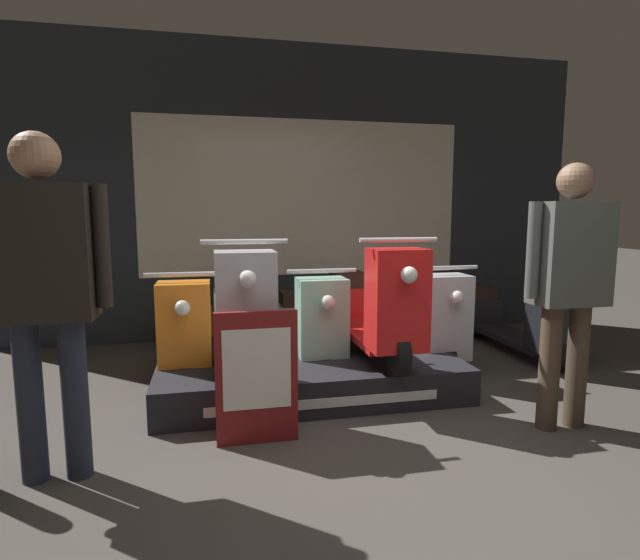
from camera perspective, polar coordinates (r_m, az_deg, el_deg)
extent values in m
plane|color=#423D38|center=(2.84, 11.02, -21.62)|extent=(30.00, 30.00, 0.00)
cube|color=#23282D|center=(5.65, -1.92, 9.82)|extent=(6.47, 0.08, 3.20)
cube|color=beige|center=(5.60, -1.84, 9.33)|extent=(3.56, 0.01, 1.70)
cube|color=black|center=(4.10, -1.59, -10.15)|extent=(2.29, 1.42, 0.27)
cube|color=silver|center=(3.44, 0.66, -13.90)|extent=(1.60, 0.01, 0.07)
cylinder|color=black|center=(3.31, -8.32, -9.23)|extent=(0.09, 0.33, 0.33)
cylinder|color=black|center=(4.61, -9.48, -4.42)|extent=(0.09, 0.33, 0.33)
cube|color=#BCBCC1|center=(3.96, -8.99, -6.55)|extent=(0.36, 1.25, 0.05)
cube|color=#BCBCC1|center=(3.24, -8.48, -2.89)|extent=(0.38, 0.29, 0.70)
cube|color=#BCBCC1|center=(4.57, -9.48, -3.45)|extent=(0.40, 0.34, 0.37)
cube|color=black|center=(4.52, -9.55, -0.27)|extent=(0.29, 0.31, 0.14)
cylinder|color=silver|center=(3.19, -8.61, 4.36)|extent=(0.55, 0.03, 0.03)
sphere|color=white|center=(3.01, -8.30, 0.09)|extent=(0.11, 0.11, 0.11)
cylinder|color=black|center=(3.52, 8.81, -8.19)|extent=(0.09, 0.33, 0.33)
cylinder|color=black|center=(4.77, 3.00, -3.93)|extent=(0.09, 0.33, 0.33)
cube|color=red|center=(4.14, 5.46, -5.86)|extent=(0.36, 1.25, 0.05)
cube|color=red|center=(3.46, 8.79, -2.23)|extent=(0.38, 0.29, 0.70)
cube|color=red|center=(4.73, 3.09, -2.98)|extent=(0.40, 0.34, 0.37)
cube|color=black|center=(4.68, 3.14, 0.09)|extent=(0.29, 0.31, 0.14)
cylinder|color=silver|center=(3.41, 8.98, 4.56)|extent=(0.55, 0.03, 0.03)
sphere|color=white|center=(3.25, 10.14, 0.59)|extent=(0.11, 0.11, 0.11)
cylinder|color=black|center=(3.94, -15.02, -10.69)|extent=(0.09, 0.33, 0.33)
cylinder|color=black|center=(5.24, -14.32, -6.09)|extent=(0.09, 0.33, 0.33)
cube|color=orange|center=(4.59, -14.62, -8.17)|extent=(0.36, 1.25, 0.05)
cube|color=orange|center=(3.86, -15.19, -5.40)|extent=(0.38, 0.29, 0.70)
cube|color=orange|center=(5.19, -14.36, -5.25)|extent=(0.40, 0.34, 0.37)
cube|color=black|center=(5.13, -14.46, -2.47)|extent=(0.29, 0.31, 0.14)
cylinder|color=silver|center=(3.79, -15.42, 0.64)|extent=(0.55, 0.03, 0.03)
sphere|color=white|center=(3.62, -15.47, -3.09)|extent=(0.11, 0.11, 0.11)
cylinder|color=black|center=(4.02, 0.27, -10.05)|extent=(0.09, 0.33, 0.33)
cylinder|color=black|center=(5.30, -2.89, -5.70)|extent=(0.09, 0.33, 0.33)
cube|color=#8EC6AD|center=(4.65, -1.53, -7.69)|extent=(0.36, 1.25, 0.05)
cube|color=#8EC6AD|center=(3.95, 0.20, -4.86)|extent=(0.38, 0.29, 0.70)
cube|color=#8EC6AD|center=(5.25, -2.85, -4.87)|extent=(0.40, 0.34, 0.37)
cube|color=black|center=(5.20, -2.86, -2.12)|extent=(0.29, 0.31, 0.14)
cylinder|color=silver|center=(3.87, 0.23, 1.06)|extent=(0.55, 0.03, 0.03)
sphere|color=white|center=(3.71, 0.88, -2.57)|extent=(0.11, 0.11, 0.11)
cylinder|color=black|center=(4.35, 14.00, -8.88)|extent=(0.09, 0.33, 0.33)
cylinder|color=black|center=(5.56, 7.86, -5.13)|extent=(0.09, 0.33, 0.33)
cube|color=#BCBCC1|center=(4.95, 10.54, -6.89)|extent=(0.36, 1.25, 0.05)
cube|color=#BCBCC1|center=(4.29, 14.01, -4.08)|extent=(0.38, 0.29, 0.70)
cube|color=#BCBCC1|center=(5.51, 7.96, -4.33)|extent=(0.40, 0.34, 0.37)
cube|color=black|center=(5.46, 8.04, -1.71)|extent=(0.29, 0.31, 0.14)
cylinder|color=silver|center=(4.22, 14.24, 1.37)|extent=(0.55, 0.03, 0.03)
sphere|color=white|center=(4.07, 15.36, -1.93)|extent=(0.11, 0.11, 0.11)
cylinder|color=black|center=(4.90, 25.15, -7.54)|extent=(0.09, 0.33, 0.33)
cylinder|color=black|center=(5.99, 17.33, -4.48)|extent=(0.09, 0.33, 0.33)
cube|color=black|center=(5.43, 20.83, -5.96)|extent=(0.36, 1.25, 0.05)
cube|color=black|center=(4.84, 25.22, -3.27)|extent=(0.38, 0.29, 0.70)
cube|color=black|center=(5.95, 17.47, -3.73)|extent=(0.40, 0.34, 0.37)
cube|color=black|center=(5.90, 17.61, -1.30)|extent=(0.29, 0.31, 0.14)
cylinder|color=silver|center=(4.77, 25.56, 1.56)|extent=(0.55, 0.03, 0.03)
sphere|color=white|center=(4.65, 26.88, -1.33)|extent=(0.11, 0.11, 0.11)
cylinder|color=#232838|center=(3.02, -30.20, -11.93)|extent=(0.13, 0.13, 0.85)
cylinder|color=#232838|center=(2.96, -26.16, -12.05)|extent=(0.13, 0.13, 0.85)
cube|color=black|center=(2.83, -29.17, 2.77)|extent=(0.48, 0.27, 0.68)
cylinder|color=black|center=(2.76, -23.67, 3.56)|extent=(0.08, 0.08, 0.62)
sphere|color=#A87A5B|center=(2.84, -29.80, 12.26)|extent=(0.23, 0.23, 0.23)
cylinder|color=#473828|center=(3.55, 24.74, -9.06)|extent=(0.13, 0.13, 0.81)
cylinder|color=#473828|center=(3.67, 27.29, -8.67)|extent=(0.13, 0.13, 0.81)
cube|color=#474C47|center=(3.49, 26.73, 2.70)|extent=(0.45, 0.25, 0.64)
cylinder|color=#474C47|center=(3.33, 23.20, 3.14)|extent=(0.08, 0.08, 0.59)
cylinder|color=#474C47|center=(3.66, 29.99, 3.09)|extent=(0.08, 0.08, 0.59)
sphere|color=brown|center=(3.48, 27.18, 10.05)|extent=(0.22, 0.22, 0.22)
cube|color=maroon|center=(3.06, -7.23, -11.06)|extent=(0.49, 0.04, 0.81)
cube|color=white|center=(3.02, -7.21, -10.09)|extent=(0.40, 0.01, 0.49)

